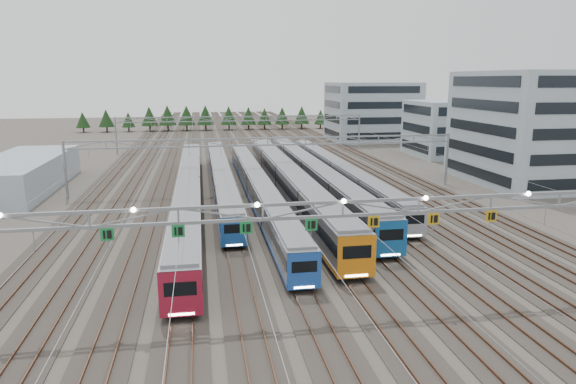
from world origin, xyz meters
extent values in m
plane|color=#47423A|center=(0.00, 0.00, 0.00)|extent=(400.00, 400.00, 0.00)
cube|color=#2D2823|center=(0.00, 100.00, 0.04)|extent=(54.00, 260.00, 0.08)
cube|color=brown|center=(-25.47, 100.00, 0.16)|extent=(0.08, 260.00, 0.16)
cube|color=brown|center=(25.47, 100.00, 0.16)|extent=(0.08, 260.00, 0.16)
cube|color=brown|center=(-0.72, 100.00, 0.16)|extent=(0.08, 260.00, 0.16)
cube|color=brown|center=(0.72, 100.00, 0.16)|extent=(0.08, 260.00, 0.16)
cube|color=black|center=(-11.25, 32.69, 0.42)|extent=(2.43, 66.14, 0.37)
cube|color=#9B9EA2|center=(-11.25, 32.69, 2.20)|extent=(2.85, 67.49, 3.21)
cube|color=black|center=(-11.25, 32.69, 2.59)|extent=(2.91, 67.15, 0.97)
cube|color=maroon|center=(-11.25, 32.69, 0.85)|extent=(2.90, 67.15, 0.36)
cube|color=slate|center=(-11.25, 32.69, 3.91)|extent=(2.57, 66.14, 0.25)
cube|color=maroon|center=(-11.25, -1.00, 2.20)|extent=(2.87, 0.12, 3.21)
cube|color=black|center=(-11.25, -1.03, 2.59)|extent=(2.14, 0.10, 0.97)
cube|color=white|center=(-11.25, -1.06, 0.80)|extent=(1.71, 0.06, 0.15)
cube|color=black|center=(-6.75, 42.70, 0.40)|extent=(2.17, 57.85, 0.33)
cube|color=#9B9EA2|center=(-6.75, 42.70, 2.00)|extent=(2.56, 59.03, 2.88)
cube|color=black|center=(-6.75, 42.70, 2.34)|extent=(2.62, 58.73, 0.87)
cube|color=#1C55AD|center=(-6.75, 42.70, 0.79)|extent=(2.61, 58.73, 0.32)
cube|color=slate|center=(-6.75, 42.70, 3.53)|extent=(2.30, 57.85, 0.23)
cube|color=#1C55AD|center=(-6.75, 13.23, 2.00)|extent=(2.58, 0.12, 2.88)
cube|color=black|center=(-6.75, 13.20, 2.34)|extent=(1.92, 0.10, 0.87)
cube|color=white|center=(-6.75, 13.17, 0.74)|extent=(1.53, 0.06, 0.14)
cube|color=black|center=(-2.25, 34.77, 0.41)|extent=(2.21, 63.97, 0.33)
cube|color=#9B9EA2|center=(-2.25, 34.77, 2.02)|extent=(2.60, 65.27, 2.92)
cube|color=black|center=(-2.25, 34.77, 2.37)|extent=(2.66, 64.94, 0.88)
cube|color=#2150B3|center=(-2.25, 34.77, 0.80)|extent=(2.65, 64.94, 0.32)
cube|color=slate|center=(-2.25, 34.77, 3.58)|extent=(2.34, 63.97, 0.23)
cube|color=#2150B3|center=(-2.25, 2.18, 2.02)|extent=(2.62, 0.12, 2.92)
cube|color=black|center=(-2.25, 2.15, 2.37)|extent=(1.95, 0.10, 0.88)
cube|color=white|center=(-2.25, 2.12, 0.75)|extent=(1.56, 0.06, 0.14)
cube|color=black|center=(2.25, 36.70, 0.44)|extent=(2.66, 65.13, 0.40)
cube|color=#9B9EA2|center=(2.25, 36.70, 2.39)|extent=(3.13, 66.46, 3.52)
cube|color=black|center=(2.25, 36.70, 2.81)|extent=(3.19, 66.12, 1.06)
cube|color=orange|center=(2.25, 36.70, 0.91)|extent=(3.18, 66.12, 0.39)
cube|color=slate|center=(2.25, 36.70, 4.26)|extent=(2.82, 65.13, 0.28)
cube|color=orange|center=(2.25, 3.52, 2.39)|extent=(3.15, 0.12, 3.52)
cube|color=black|center=(2.25, 3.49, 2.81)|extent=(2.35, 0.10, 1.06)
cube|color=white|center=(2.25, 3.46, 0.85)|extent=(1.88, 0.06, 0.17)
cube|color=black|center=(6.75, 41.32, 0.43)|extent=(2.52, 65.69, 0.38)
cube|color=#9B9EA2|center=(6.75, 41.32, 2.28)|extent=(2.97, 67.04, 3.34)
cube|color=black|center=(6.75, 41.32, 2.68)|extent=(3.03, 66.70, 1.01)
cube|color=#16569A|center=(6.75, 41.32, 0.88)|extent=(3.02, 66.70, 0.37)
cube|color=slate|center=(6.75, 41.32, 4.06)|extent=(2.67, 65.69, 0.26)
cube|color=#16569A|center=(6.75, 7.86, 2.28)|extent=(2.99, 0.12, 3.34)
cube|color=black|center=(6.75, 7.83, 2.68)|extent=(2.23, 0.10, 1.01)
cube|color=white|center=(6.75, 7.80, 0.82)|extent=(1.78, 0.06, 0.16)
cube|color=black|center=(11.25, 42.07, 0.41)|extent=(2.26, 56.80, 0.34)
cube|color=#9B9EA2|center=(11.25, 42.07, 2.07)|extent=(2.66, 57.96, 2.99)
cube|color=black|center=(11.25, 42.07, 2.42)|extent=(2.72, 57.67, 0.90)
cube|color=#8E929B|center=(11.25, 42.07, 0.81)|extent=(2.71, 57.67, 0.33)
cube|color=slate|center=(11.25, 42.07, 3.65)|extent=(2.39, 56.80, 0.24)
cube|color=#8E929B|center=(11.25, 13.14, 2.07)|extent=(2.68, 0.12, 2.99)
cube|color=black|center=(11.25, 13.11, 2.42)|extent=(1.99, 0.10, 0.90)
cube|color=white|center=(11.25, 13.08, 0.76)|extent=(1.59, 0.06, 0.14)
cube|color=gray|center=(0.00, 0.00, 7.80)|extent=(56.00, 0.22, 0.22)
cube|color=gray|center=(0.00, 0.00, 6.80)|extent=(56.00, 0.22, 0.22)
cube|color=#19803B|center=(-15.75, -0.12, 6.30)|extent=(0.85, 0.06, 0.85)
cube|color=#19803B|center=(-11.25, -0.12, 6.30)|extent=(0.85, 0.06, 0.85)
cube|color=#19803B|center=(-6.75, -0.12, 6.30)|extent=(0.85, 0.06, 0.85)
cube|color=#19803B|center=(-2.25, -0.12, 6.30)|extent=(0.85, 0.06, 0.85)
cube|color=gold|center=(2.25, -0.12, 6.30)|extent=(0.85, 0.06, 0.85)
cube|color=gold|center=(6.75, -0.12, 6.30)|extent=(0.85, 0.06, 0.85)
cube|color=gold|center=(11.25, -0.12, 6.30)|extent=(0.85, 0.06, 0.85)
cylinder|color=gray|center=(-28.00, 40.00, 4.00)|extent=(0.36, 0.36, 8.00)
cylinder|color=gray|center=(28.00, 40.00, 4.00)|extent=(0.36, 0.36, 8.00)
cube|color=gray|center=(0.00, 40.00, 7.80)|extent=(56.00, 0.22, 0.22)
cube|color=gray|center=(0.00, 40.00, 6.80)|extent=(56.00, 0.22, 0.22)
cylinder|color=gray|center=(-28.00, 85.00, 4.00)|extent=(0.36, 0.36, 8.00)
cylinder|color=gray|center=(28.00, 85.00, 4.00)|extent=(0.36, 0.36, 8.00)
cube|color=gray|center=(0.00, 85.00, 7.80)|extent=(56.00, 0.22, 0.22)
cube|color=gray|center=(0.00, 85.00, 6.80)|extent=(56.00, 0.22, 0.22)
cube|color=#91A5AD|center=(41.86, 39.54, 8.69)|extent=(18.00, 22.00, 17.37)
cube|color=#91A5AD|center=(42.48, 69.36, 5.82)|extent=(14.00, 16.00, 11.64)
cube|color=#91A5AD|center=(36.04, 99.63, 7.67)|extent=(22.00, 18.00, 15.34)
cube|color=#91A5AD|center=(-35.97, 47.27, 2.37)|extent=(10.00, 30.00, 4.74)
camera|label=1|loc=(-9.59, -33.40, 16.09)|focal=32.00mm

